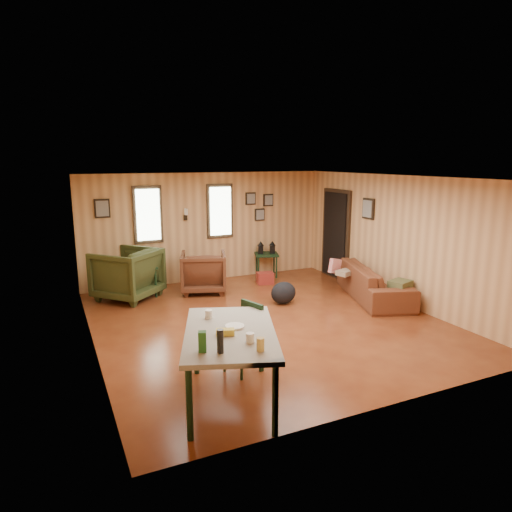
{
  "coord_description": "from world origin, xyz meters",
  "views": [
    {
      "loc": [
        -3.22,
        -6.57,
        2.69
      ],
      "look_at": [
        0.0,
        0.4,
        1.05
      ],
      "focal_mm": 32.0,
      "sensor_mm": 36.0,
      "label": 1
    }
  ],
  "objects_px": {
    "recliner_brown": "(203,270)",
    "end_table": "(140,275)",
    "recliner_green": "(127,271)",
    "dining_table": "(230,338)",
    "side_table": "(266,252)",
    "sofa": "(375,277)"
  },
  "relations": [
    {
      "from": "recliner_brown",
      "to": "side_table",
      "type": "distance_m",
      "value": 1.84
    },
    {
      "from": "sofa",
      "to": "end_table",
      "type": "height_order",
      "value": "sofa"
    },
    {
      "from": "recliner_brown",
      "to": "end_table",
      "type": "xyz_separation_m",
      "value": [
        -1.23,
        0.24,
        -0.03
      ]
    },
    {
      "from": "sofa",
      "to": "dining_table",
      "type": "xyz_separation_m",
      "value": [
        -4.01,
        -2.46,
        0.33
      ]
    },
    {
      "from": "side_table",
      "to": "dining_table",
      "type": "distance_m",
      "value": 5.65
    },
    {
      "from": "recliner_green",
      "to": "end_table",
      "type": "height_order",
      "value": "recliner_green"
    },
    {
      "from": "sofa",
      "to": "end_table",
      "type": "relative_size",
      "value": 2.93
    },
    {
      "from": "end_table",
      "to": "dining_table",
      "type": "relative_size",
      "value": 0.4
    },
    {
      "from": "recliner_brown",
      "to": "end_table",
      "type": "bearing_deg",
      "value": 7.91
    },
    {
      "from": "recliner_brown",
      "to": "end_table",
      "type": "distance_m",
      "value": 1.26
    },
    {
      "from": "sofa",
      "to": "dining_table",
      "type": "relative_size",
      "value": 1.18
    },
    {
      "from": "recliner_green",
      "to": "end_table",
      "type": "bearing_deg",
      "value": 150.09
    },
    {
      "from": "side_table",
      "to": "recliner_green",
      "type": "bearing_deg",
      "value": -172.57
    },
    {
      "from": "side_table",
      "to": "dining_table",
      "type": "xyz_separation_m",
      "value": [
        -2.84,
        -4.88,
        0.2
      ]
    },
    {
      "from": "recliner_brown",
      "to": "end_table",
      "type": "relative_size",
      "value": 1.21
    },
    {
      "from": "dining_table",
      "to": "end_table",
      "type": "bearing_deg",
      "value": 111.66
    },
    {
      "from": "end_table",
      "to": "side_table",
      "type": "distance_m",
      "value": 2.99
    },
    {
      "from": "side_table",
      "to": "recliner_brown",
      "type": "bearing_deg",
      "value": -160.8
    },
    {
      "from": "recliner_green",
      "to": "side_table",
      "type": "height_order",
      "value": "recliner_green"
    },
    {
      "from": "sofa",
      "to": "recliner_brown",
      "type": "distance_m",
      "value": 3.42
    },
    {
      "from": "recliner_green",
      "to": "dining_table",
      "type": "bearing_deg",
      "value": 52.66
    },
    {
      "from": "recliner_brown",
      "to": "sofa",
      "type": "bearing_deg",
      "value": 166.91
    }
  ]
}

